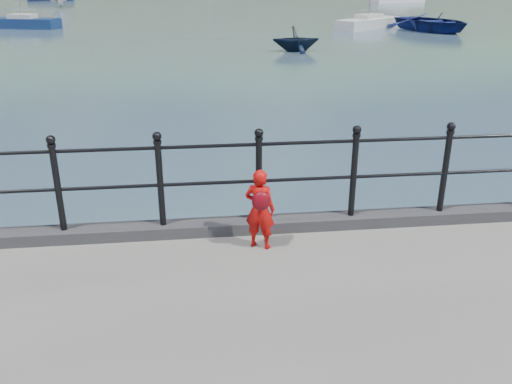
{
  "coord_description": "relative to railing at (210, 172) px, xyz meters",
  "views": [
    {
      "loc": [
        -0.16,
        -6.32,
        4.11
      ],
      "look_at": [
        0.56,
        -0.2,
        1.55
      ],
      "focal_mm": 38.0,
      "sensor_mm": 36.0,
      "label": 1
    }
  ],
  "objects": [
    {
      "name": "ground",
      "position": [
        -0.0,
        0.15,
        -1.82
      ],
      "size": [
        600.0,
        600.0,
        0.0
      ],
      "primitive_type": "plane",
      "color": "#2D4251",
      "rests_on": "ground"
    },
    {
      "name": "launch_blue",
      "position": [
        16.51,
        31.17,
        -1.2
      ],
      "size": [
        6.21,
        7.2,
        1.25
      ],
      "primitive_type": "imported",
      "rotation": [
        0.0,
        0.0,
        0.37
      ],
      "color": "#121C52",
      "rests_on": "ground"
    },
    {
      "name": "sailboat_port",
      "position": [
        -12.26,
        36.73,
        -1.48
      ],
      "size": [
        5.46,
        3.06,
        7.67
      ],
      "rotation": [
        0.0,
        0.0,
        -0.28
      ],
      "color": "navy",
      "rests_on": "ground"
    },
    {
      "name": "kerb",
      "position": [
        -0.0,
        -0.0,
        -0.75
      ],
      "size": [
        60.0,
        0.3,
        0.15
      ],
      "primitive_type": "cube",
      "color": "#28282B",
      "rests_on": "quay"
    },
    {
      "name": "railing",
      "position": [
        0.0,
        0.0,
        0.0
      ],
      "size": [
        18.11,
        0.11,
        1.2
      ],
      "color": "black",
      "rests_on": "kerb"
    },
    {
      "name": "child",
      "position": [
        0.56,
        -0.45,
        -0.32
      ],
      "size": [
        0.43,
        0.37,
        0.99
      ],
      "rotation": [
        0.0,
        0.0,
        2.71
      ],
      "color": "red",
      "rests_on": "quay"
    },
    {
      "name": "sailboat_far",
      "position": [
        26.04,
        63.57,
        -1.48
      ],
      "size": [
        7.3,
        3.85,
        9.97
      ],
      "rotation": [
        0.0,
        0.0,
        0.29
      ],
      "color": "white",
      "rests_on": "ground"
    },
    {
      "name": "far_shore",
      "position": [
        38.34,
        239.56,
        -24.39
      ],
      "size": [
        830.0,
        200.0,
        156.0
      ],
      "color": "#333A21",
      "rests_on": "ground"
    },
    {
      "name": "sailboat_near",
      "position": [
        12.79,
        33.76,
        -1.48
      ],
      "size": [
        5.73,
        5.06,
        8.3
      ],
      "rotation": [
        0.0,
        0.0,
        0.68
      ],
      "color": "silver",
      "rests_on": "ground"
    },
    {
      "name": "launch_navy",
      "position": [
        5.33,
        22.69,
        -1.18
      ],
      "size": [
        2.54,
        2.21,
        1.29
      ],
      "primitive_type": "imported",
      "rotation": [
        0.0,
        0.0,
        1.61
      ],
      "color": "black",
      "rests_on": "ground"
    }
  ]
}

